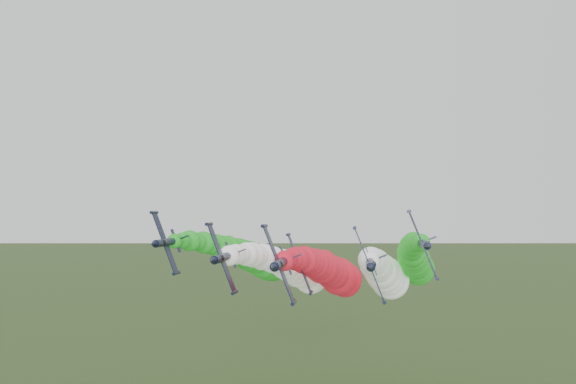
# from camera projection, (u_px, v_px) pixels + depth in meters

# --- Properties ---
(jet_lead) EXTENTS (12.63, 83.04, 19.97)m
(jet_lead) POSITION_uv_depth(u_px,v_px,m) (331.00, 273.00, 124.61)
(jet_lead) COLOR black
(jet_lead) RESTS_ON ground
(jet_inner_left) EXTENTS (13.08, 83.49, 20.42)m
(jet_inner_left) POSITION_uv_depth(u_px,v_px,m) (294.00, 269.00, 134.21)
(jet_inner_left) COLOR black
(jet_inner_left) RESTS_ON ground
(jet_inner_right) EXTENTS (13.33, 83.73, 20.66)m
(jet_inner_right) POSITION_uv_depth(u_px,v_px,m) (384.00, 273.00, 129.11)
(jet_inner_right) COLOR black
(jet_inner_right) RESTS_ON ground
(jet_outer_left) EXTENTS (12.62, 83.02, 19.96)m
(jet_outer_left) POSITION_uv_depth(u_px,v_px,m) (253.00, 258.00, 144.06)
(jet_outer_left) COLOR black
(jet_outer_left) RESTS_ON ground
(jet_outer_right) EXTENTS (12.91, 83.31, 20.24)m
(jet_outer_right) POSITION_uv_depth(u_px,v_px,m) (415.00, 261.00, 135.94)
(jet_outer_right) COLOR black
(jet_outer_right) RESTS_ON ground
(jet_trail) EXTENTS (12.61, 83.01, 19.94)m
(jet_trail) POSITION_uv_depth(u_px,v_px,m) (336.00, 271.00, 147.17)
(jet_trail) COLOR black
(jet_trail) RESTS_ON ground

